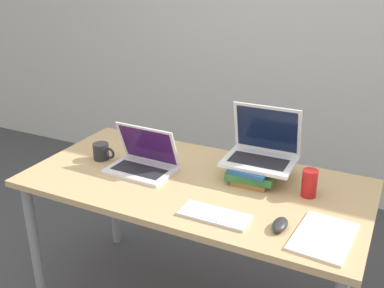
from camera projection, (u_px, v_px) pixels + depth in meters
wall_back at (293, 14)px, 3.14m from camera, size 8.00×0.05×2.70m
desk at (194, 195)px, 2.10m from camera, size 1.57×0.79×0.76m
laptop_left at (143, 162)px, 2.16m from camera, size 0.32×0.23×0.22m
book_stack at (254, 172)px, 2.07m from camera, size 0.23×0.25×0.08m
laptop_on_books at (262, 150)px, 2.07m from camera, size 0.32×0.26×0.26m
wireless_keyboard at (215, 215)px, 1.78m from camera, size 0.28×0.12×0.01m
mouse at (280, 225)px, 1.70m from camera, size 0.06×0.11×0.03m
notepad at (324, 237)px, 1.65m from camera, size 0.22×0.31×0.01m
mug at (102, 151)px, 2.28m from camera, size 0.12×0.08×0.08m
soda_can at (309, 183)px, 1.92m from camera, size 0.07×0.07×0.12m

